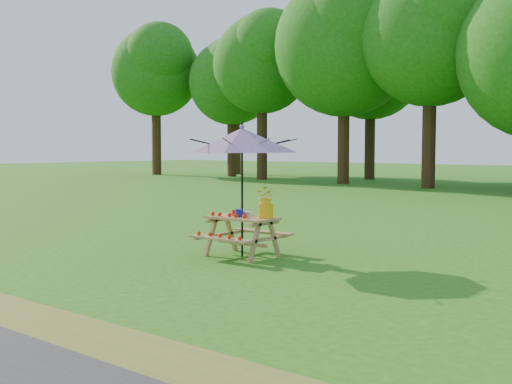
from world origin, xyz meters
The scene contains 6 objects.
ground centered at (0.00, 0.00, 0.00)m, with size 120.00×120.00×0.00m, color #266613.
picnic_table centered at (0.69, 1.81, 0.33)m, with size 1.20×1.32×0.67m.
patio_umbrella centered at (0.69, 1.81, 1.95)m, with size 2.46×2.46×2.25m.
produce_bins centered at (0.63, 1.85, 0.72)m, with size 0.27×0.38×0.13m.
tomatoes_row centered at (0.54, 1.63, 0.71)m, with size 0.77×0.13×0.07m, color red, non-canonical shape.
flower_bucket centered at (1.13, 1.91, 0.96)m, with size 0.37×0.33×0.53m.
Camera 1 is at (7.65, -6.32, 1.83)m, focal length 45.00 mm.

